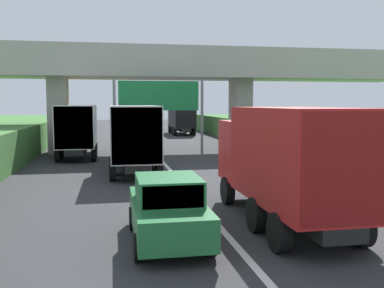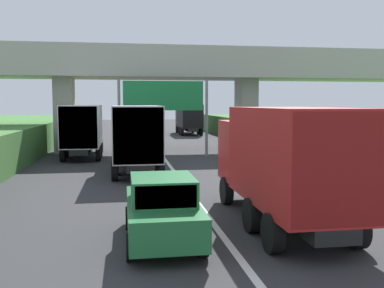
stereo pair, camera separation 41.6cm
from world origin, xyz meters
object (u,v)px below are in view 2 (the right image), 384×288
Objects in this scene: truck_yellow at (83,128)px; truck_black at (188,118)px; overhead_highway_sign at (164,101)px; construction_barrel_4 at (304,165)px; car_green at (162,209)px; truck_silver at (136,135)px; truck_red at (282,159)px; construction_barrel_3 at (360,182)px.

truck_yellow is 22.44m from truck_black.
truck_yellow is (-5.21, 1.30, -1.81)m from overhead_highway_sign.
construction_barrel_4 is (6.46, -7.49, -3.28)m from overhead_highway_sign.
truck_black is at bearing 77.19° from overhead_highway_sign.
overhead_highway_sign reaches higher than truck_yellow.
truck_yellow is 18.93m from car_green.
overhead_highway_sign is at bearing 71.36° from truck_silver.
car_green is at bearing -99.55° from truck_black.
truck_red and truck_yellow have the same top height.
truck_silver is at bearing 110.47° from truck_red.
construction_barrel_4 is at bearing -49.20° from overhead_highway_sign.
construction_barrel_4 is at bearing -36.96° from truck_yellow.
truck_silver is at bearing 168.53° from construction_barrel_4.
truck_yellow reaches higher than car_green.
overhead_highway_sign is at bearing 118.09° from construction_barrel_3.
construction_barrel_4 is (11.67, -8.79, -1.47)m from truck_yellow.
overhead_highway_sign reaches higher than truck_silver.
construction_barrel_4 is at bearing 92.03° from construction_barrel_3.
truck_red is at bearing -117.36° from construction_barrel_4.
truck_yellow is at bearing -116.66° from truck_black.
truck_black is at bearing 93.02° from construction_barrel_3.
car_green is 12.70m from construction_barrel_4.
truck_red is at bearing -141.15° from construction_barrel_3.
truck_black is 1.78× the size of car_green.
truck_yellow is 14.69m from construction_barrel_4.
car_green is 9.59m from construction_barrel_3.
overhead_highway_sign is 16.43m from truck_red.
construction_barrel_3 is at bearing -49.21° from truck_yellow.
truck_yellow is at bearing 143.04° from construction_barrel_4.
truck_red is 37.68m from truck_black.
truck_yellow is at bearing 114.75° from truck_silver.
overhead_highway_sign is 0.81× the size of truck_yellow.
truck_silver is (-1.95, -5.78, -1.81)m from overhead_highway_sign.
car_green is (-6.50, -38.62, -1.08)m from truck_black.
construction_barrel_4 is at bearing 62.64° from truck_red.
car_green reaches higher than construction_barrel_4.
truck_yellow is 1.78× the size of car_green.
overhead_highway_sign is 21.97m from truck_black.
truck_yellow reaches higher than construction_barrel_4.
truck_red is 11.14m from truck_silver.
truck_black reaches higher than construction_barrel_4.
truck_silver is at bearing 91.53° from car_green.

